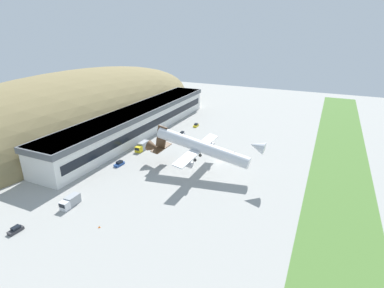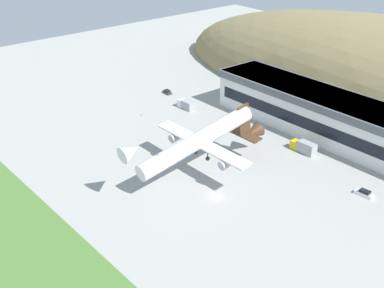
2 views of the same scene
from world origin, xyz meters
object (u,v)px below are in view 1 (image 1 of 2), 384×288
(service_car_0, at_px, (119,164))
(box_truck, at_px, (70,202))
(fuel_truck, at_px, (142,146))
(service_car_1, at_px, (16,230))
(cargo_airplane, at_px, (200,147))
(terminal_building, at_px, (138,120))
(service_car_2, at_px, (196,125))
(service_car_3, at_px, (182,134))
(traffic_cone_0, at_px, (99,227))

(service_car_0, xyz_separation_m, box_truck, (-28.49, -4.25, 0.68))
(fuel_truck, xyz_separation_m, box_truck, (-45.53, -5.03, -0.14))
(service_car_1, bearing_deg, cargo_airplane, -29.34)
(terminal_building, relative_size, fuel_truck, 14.82)
(cargo_airplane, relative_size, service_car_2, 10.33)
(terminal_building, relative_size, cargo_airplane, 2.60)
(cargo_airplane, distance_m, service_car_2, 53.76)
(terminal_building, relative_size, service_car_2, 26.82)
(cargo_airplane, xyz_separation_m, service_car_3, (33.06, 23.58, -8.82))
(service_car_2, distance_m, service_car_3, 14.88)
(terminal_building, xyz_separation_m, fuel_truck, (-17.06, -13.46, -5.53))
(service_car_0, xyz_separation_m, service_car_2, (56.12, -6.99, -0.05))
(service_car_2, bearing_deg, service_car_3, 176.67)
(service_car_2, relative_size, traffic_cone_0, 7.50)
(service_car_2, bearing_deg, box_truck, 178.14)
(fuel_truck, bearing_deg, service_car_3, -15.92)
(service_car_1, relative_size, box_truck, 0.59)
(service_car_1, height_order, service_car_3, service_car_3)
(service_car_0, height_order, fuel_truck, fuel_truck)
(service_car_2, bearing_deg, cargo_airplane, -154.64)
(terminal_building, distance_m, cargo_airplane, 51.07)
(service_car_1, height_order, service_car_2, service_car_2)
(cargo_airplane, distance_m, service_car_0, 32.03)
(service_car_3, bearing_deg, fuel_truck, 164.08)
(box_truck, bearing_deg, service_car_3, -1.54)
(cargo_airplane, relative_size, service_car_3, 9.58)
(terminal_building, relative_size, service_car_0, 25.90)
(terminal_building, xyz_separation_m, service_car_3, (7.16, -20.36, -6.43))
(cargo_airplane, relative_size, service_car_0, 9.97)
(service_car_0, relative_size, fuel_truck, 0.57)
(cargo_airplane, height_order, fuel_truck, cargo_airplane)
(service_car_3, distance_m, box_truck, 69.78)
(terminal_building, xyz_separation_m, service_car_1, (-77.64, -14.86, -6.46))
(terminal_building, height_order, box_truck, terminal_building)
(service_car_1, height_order, traffic_cone_0, service_car_1)
(service_car_2, height_order, fuel_truck, fuel_truck)
(cargo_airplane, bearing_deg, service_car_3, 35.49)
(cargo_airplane, bearing_deg, traffic_cone_0, 165.44)
(terminal_building, relative_size, service_car_3, 24.89)
(fuel_truck, distance_m, traffic_cone_0, 53.96)
(cargo_airplane, bearing_deg, service_car_2, 25.36)
(cargo_airplane, height_order, service_car_1, cargo_airplane)
(cargo_airplane, height_order, service_car_0, cargo_airplane)
(service_car_0, distance_m, service_car_1, 43.54)
(box_truck, height_order, traffic_cone_0, box_truck)
(terminal_building, bearing_deg, service_car_0, -157.34)
(service_car_0, bearing_deg, cargo_airplane, -74.58)
(service_car_2, xyz_separation_m, fuel_truck, (-39.08, 7.77, 0.88))
(service_car_0, relative_size, service_car_2, 1.04)
(service_car_3, xyz_separation_m, traffic_cone_0, (-74.43, -12.83, -0.35))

